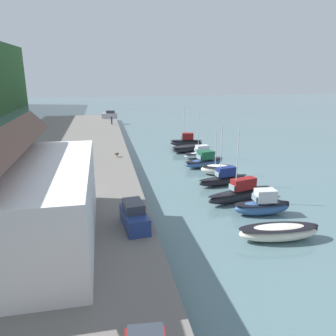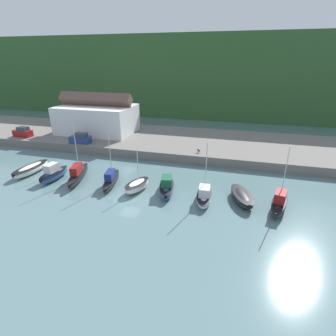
{
  "view_description": "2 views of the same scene",
  "coord_description": "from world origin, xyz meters",
  "px_view_note": "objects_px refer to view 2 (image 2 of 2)",
  "views": [
    {
      "loc": [
        -42.17,
        17.67,
        14.22
      ],
      "look_at": [
        -2.5,
        9.72,
        2.32
      ],
      "focal_mm": 35.0,
      "sensor_mm": 36.0,
      "label": 1
    },
    {
      "loc": [
        13.48,
        -29.3,
        17.53
      ],
      "look_at": [
        3.66,
        6.95,
        1.85
      ],
      "focal_mm": 28.0,
      "sensor_mm": 36.0,
      "label": 2
    }
  ],
  "objects_px": {
    "moored_boat_3": "(111,180)",
    "moored_boat_5": "(167,186)",
    "parked_car_2": "(81,139)",
    "dog_on_quay": "(199,150)",
    "moored_boat_6": "(204,196)",
    "parked_car_1": "(23,132)",
    "moored_boat_1": "(54,174)",
    "moored_boat_7": "(242,197)",
    "moored_boat_4": "(137,186)",
    "moored_boat_8": "(279,203)",
    "moored_boat_0": "(31,169)",
    "moored_boat_2": "(78,174)"
  },
  "relations": [
    {
      "from": "moored_boat_0",
      "to": "moored_boat_4",
      "type": "relative_size",
      "value": 1.19
    },
    {
      "from": "moored_boat_7",
      "to": "parked_car_2",
      "type": "xyz_separation_m",
      "value": [
        -31.98,
        12.84,
        1.93
      ]
    },
    {
      "from": "moored_boat_3",
      "to": "parked_car_2",
      "type": "height_order",
      "value": "moored_boat_3"
    },
    {
      "from": "moored_boat_3",
      "to": "moored_boat_7",
      "type": "height_order",
      "value": "moored_boat_3"
    },
    {
      "from": "moored_boat_4",
      "to": "moored_boat_6",
      "type": "relative_size",
      "value": 0.78
    },
    {
      "from": "moored_boat_0",
      "to": "moored_boat_5",
      "type": "bearing_deg",
      "value": 3.05
    },
    {
      "from": "moored_boat_8",
      "to": "moored_boat_2",
      "type": "bearing_deg",
      "value": -168.41
    },
    {
      "from": "moored_boat_3",
      "to": "parked_car_1",
      "type": "bearing_deg",
      "value": 142.89
    },
    {
      "from": "moored_boat_6",
      "to": "moored_boat_2",
      "type": "bearing_deg",
      "value": 171.68
    },
    {
      "from": "parked_car_1",
      "to": "parked_car_2",
      "type": "height_order",
      "value": "same"
    },
    {
      "from": "moored_boat_3",
      "to": "moored_boat_8",
      "type": "bearing_deg",
      "value": -13.1
    },
    {
      "from": "moored_boat_3",
      "to": "moored_boat_4",
      "type": "bearing_deg",
      "value": -19.81
    },
    {
      "from": "moored_boat_7",
      "to": "parked_car_2",
      "type": "height_order",
      "value": "parked_car_2"
    },
    {
      "from": "moored_boat_0",
      "to": "moored_boat_6",
      "type": "height_order",
      "value": "moored_boat_6"
    },
    {
      "from": "moored_boat_5",
      "to": "parked_car_1",
      "type": "height_order",
      "value": "parked_car_1"
    },
    {
      "from": "moored_boat_5",
      "to": "moored_boat_6",
      "type": "relative_size",
      "value": 0.85
    },
    {
      "from": "moored_boat_3",
      "to": "moored_boat_5",
      "type": "height_order",
      "value": "moored_boat_3"
    },
    {
      "from": "moored_boat_2",
      "to": "dog_on_quay",
      "type": "relative_size",
      "value": 10.87
    },
    {
      "from": "parked_car_1",
      "to": "parked_car_2",
      "type": "xyz_separation_m",
      "value": [
        14.97,
        -0.97,
        0.0
      ]
    },
    {
      "from": "moored_boat_7",
      "to": "moored_boat_4",
      "type": "bearing_deg",
      "value": 164.34
    },
    {
      "from": "moored_boat_6",
      "to": "moored_boat_8",
      "type": "xyz_separation_m",
      "value": [
        9.3,
        0.14,
        0.2
      ]
    },
    {
      "from": "moored_boat_5",
      "to": "moored_boat_6",
      "type": "xyz_separation_m",
      "value": [
        5.45,
        -1.08,
        -0.12
      ]
    },
    {
      "from": "moored_boat_0",
      "to": "moored_boat_6",
      "type": "bearing_deg",
      "value": 1.15
    },
    {
      "from": "moored_boat_6",
      "to": "dog_on_quay",
      "type": "distance_m",
      "value": 14.7
    },
    {
      "from": "moored_boat_0",
      "to": "moored_boat_4",
      "type": "xyz_separation_m",
      "value": [
        19.17,
        -1.22,
        0.05
      ]
    },
    {
      "from": "parked_car_2",
      "to": "moored_boat_4",
      "type": "bearing_deg",
      "value": -134.46
    },
    {
      "from": "moored_boat_3",
      "to": "moored_boat_1",
      "type": "bearing_deg",
      "value": 172.66
    },
    {
      "from": "moored_boat_2",
      "to": "parked_car_2",
      "type": "relative_size",
      "value": 1.98
    },
    {
      "from": "moored_boat_4",
      "to": "moored_boat_7",
      "type": "bearing_deg",
      "value": 20.39
    },
    {
      "from": "dog_on_quay",
      "to": "parked_car_2",
      "type": "bearing_deg",
      "value": 132.56
    },
    {
      "from": "moored_boat_8",
      "to": "parked_car_2",
      "type": "height_order",
      "value": "moored_boat_8"
    },
    {
      "from": "parked_car_1",
      "to": "dog_on_quay",
      "type": "relative_size",
      "value": 5.44
    },
    {
      "from": "moored_boat_1",
      "to": "dog_on_quay",
      "type": "xyz_separation_m",
      "value": [
        20.5,
        13.78,
        1.15
      ]
    },
    {
      "from": "moored_boat_3",
      "to": "moored_boat_0",
      "type": "bearing_deg",
      "value": 167.23
    },
    {
      "from": "parked_car_2",
      "to": "moored_boat_1",
      "type": "bearing_deg",
      "value": -171.68
    },
    {
      "from": "moored_boat_1",
      "to": "moored_boat_5",
      "type": "bearing_deg",
      "value": 5.66
    },
    {
      "from": "moored_boat_5",
      "to": "dog_on_quay",
      "type": "xyz_separation_m",
      "value": [
        2.38,
        13.23,
        1.24
      ]
    },
    {
      "from": "moored_boat_5",
      "to": "moored_boat_3",
      "type": "bearing_deg",
      "value": 167.14
    },
    {
      "from": "moored_boat_7",
      "to": "moored_boat_8",
      "type": "relative_size",
      "value": 0.8
    },
    {
      "from": "moored_boat_5",
      "to": "parked_car_2",
      "type": "height_order",
      "value": "parked_car_2"
    },
    {
      "from": "moored_boat_2",
      "to": "moored_boat_3",
      "type": "height_order",
      "value": "moored_boat_2"
    },
    {
      "from": "moored_boat_8",
      "to": "moored_boat_0",
      "type": "bearing_deg",
      "value": -168.37
    },
    {
      "from": "moored_boat_4",
      "to": "parked_car_2",
      "type": "height_order",
      "value": "moored_boat_4"
    },
    {
      "from": "moored_boat_4",
      "to": "moored_boat_7",
      "type": "height_order",
      "value": "moored_boat_4"
    },
    {
      "from": "moored_boat_2",
      "to": "parked_car_2",
      "type": "distance_m",
      "value": 14.83
    },
    {
      "from": "parked_car_2",
      "to": "dog_on_quay",
      "type": "distance_m",
      "value": 24.09
    },
    {
      "from": "moored_boat_1",
      "to": "parked_car_1",
      "type": "bearing_deg",
      "value": 145.94
    },
    {
      "from": "moored_boat_5",
      "to": "parked_car_1",
      "type": "relative_size",
      "value": 1.57
    },
    {
      "from": "dog_on_quay",
      "to": "moored_boat_4",
      "type": "bearing_deg",
      "value": -163.42
    },
    {
      "from": "moored_boat_5",
      "to": "moored_boat_8",
      "type": "bearing_deg",
      "value": -16.43
    }
  ]
}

